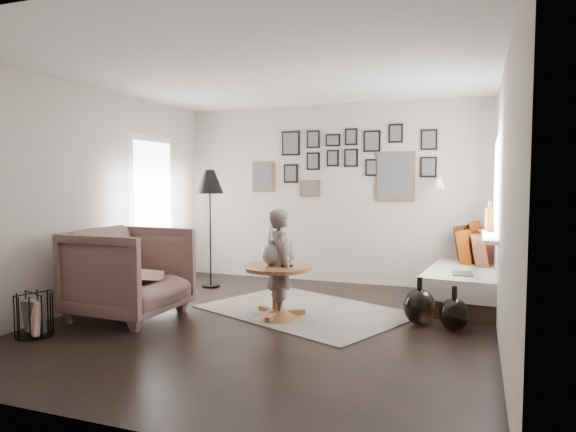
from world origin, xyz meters
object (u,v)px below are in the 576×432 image
(pedestal_table, at_px, (278,294))
(armchair, at_px, (129,273))
(magazine_basket, at_px, (34,315))
(child, at_px, (281,264))
(daybed, at_px, (468,277))
(demijohn_large, at_px, (419,306))
(vase, at_px, (271,250))
(demijohn_small, at_px, (454,314))
(floor_lamp, at_px, (210,186))

(pedestal_table, xyz_separation_m, armchair, (-1.53, -0.51, 0.23))
(magazine_basket, distance_m, child, 2.50)
(daybed, distance_m, magazine_basket, 4.90)
(daybed, bearing_deg, demijohn_large, -103.96)
(vase, bearing_deg, demijohn_large, 10.44)
(pedestal_table, height_order, armchair, armchair)
(daybed, distance_m, child, 2.45)
(pedestal_table, height_order, child, child)
(demijohn_small, bearing_deg, pedestal_table, -174.19)
(pedestal_table, height_order, magazine_basket, pedestal_table)
(armchair, xyz_separation_m, magazine_basket, (-0.45, -0.87, -0.29))
(floor_lamp, bearing_deg, armchair, -91.02)
(demijohn_large, relative_size, demijohn_small, 1.10)
(daybed, xyz_separation_m, floor_lamp, (-3.42, -0.35, 1.11))
(demijohn_large, xyz_separation_m, demijohn_small, (0.35, -0.12, -0.02))
(armchair, distance_m, floor_lamp, 1.98)
(armchair, height_order, magazine_basket, armchair)
(vase, height_order, child, child)
(demijohn_small, bearing_deg, child, -176.36)
(pedestal_table, distance_m, armchair, 1.63)
(pedestal_table, xyz_separation_m, floor_lamp, (-1.50, 1.23, 1.15))
(demijohn_small, relative_size, child, 0.38)
(floor_lamp, distance_m, child, 2.08)
(demijohn_small, bearing_deg, floor_lamp, 162.40)
(floor_lamp, distance_m, magazine_basket, 2.93)
(magazine_basket, relative_size, demijohn_small, 0.94)
(child, bearing_deg, demijohn_large, -111.75)
(pedestal_table, bearing_deg, daybed, 39.52)
(armchair, distance_m, demijohn_large, 3.12)
(armchair, relative_size, demijohn_large, 2.19)
(daybed, xyz_separation_m, armchair, (-3.45, -2.10, 0.19))
(armchair, xyz_separation_m, child, (1.54, 0.58, 0.10))
(pedestal_table, xyz_separation_m, daybed, (1.92, 1.58, 0.04))
(demijohn_large, bearing_deg, armchair, -164.69)
(vase, distance_m, floor_lamp, 1.99)
(pedestal_table, bearing_deg, armchair, -161.40)
(floor_lamp, height_order, magazine_basket, floor_lamp)
(vase, bearing_deg, daybed, 38.02)
(pedestal_table, distance_m, floor_lamp, 2.26)
(child, bearing_deg, demijohn_small, -117.30)
(armchair, bearing_deg, demijohn_large, -73.30)
(vase, distance_m, magazine_basket, 2.42)
(pedestal_table, height_order, demijohn_large, pedestal_table)
(vase, xyz_separation_m, armchair, (-1.45, -0.53, -0.25))
(daybed, xyz_separation_m, magazine_basket, (-3.89, -2.97, -0.10))
(pedestal_table, distance_m, vase, 0.48)
(armchair, height_order, demijohn_large, armchair)
(vase, xyz_separation_m, floor_lamp, (-1.42, 1.21, 0.68))
(demijohn_large, bearing_deg, vase, -169.56)
(pedestal_table, xyz_separation_m, demijohn_large, (1.46, 0.30, -0.08))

